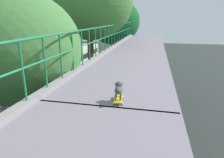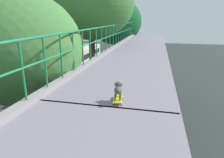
# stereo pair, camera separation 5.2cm
# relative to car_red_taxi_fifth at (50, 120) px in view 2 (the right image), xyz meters

# --- Properties ---
(car_red_taxi_fifth) EXTENTS (1.96, 4.36, 1.57)m
(car_red_taxi_fifth) POSITION_rel_car_red_taxi_fifth_xyz_m (0.00, 0.00, 0.00)
(car_red_taxi_fifth) COLOR red
(car_red_taxi_fifth) RESTS_ON ground
(car_yellow_cab_sixth) EXTENTS (1.91, 4.01, 1.53)m
(car_yellow_cab_sixth) POSITION_rel_car_red_taxi_fifth_xyz_m (-3.54, 3.56, -0.01)
(car_yellow_cab_sixth) COLOR gold
(car_yellow_cab_sixth) RESTS_ON ground
(car_grey_seventh) EXTENTS (1.72, 4.38, 1.36)m
(car_grey_seventh) POSITION_rel_car_red_taxi_fifth_xyz_m (0.32, 6.23, -0.04)
(car_grey_seventh) COLOR slate
(car_grey_seventh) RESTS_ON ground
(city_bus) EXTENTS (2.49, 11.76, 3.10)m
(city_bus) POSITION_rel_car_red_taxi_fifth_xyz_m (-3.77, 15.44, 1.08)
(city_bus) COLOR beige
(city_bus) RESTS_ON ground
(roadside_tree_mid) EXTENTS (4.13, 4.13, 8.13)m
(roadside_tree_mid) POSITION_rel_car_red_taxi_fifth_xyz_m (2.28, -4.82, 5.45)
(roadside_tree_mid) COLOR brown
(roadside_tree_mid) RESTS_ON ground
(roadside_tree_far) EXTENTS (5.74, 5.74, 10.70)m
(roadside_tree_far) POSITION_rel_car_red_taxi_fifth_xyz_m (2.33, 2.47, 7.52)
(roadside_tree_far) COLOR #4A322C
(roadside_tree_far) RESTS_ON ground
(roadside_tree_farthest) EXTENTS (5.49, 5.49, 9.26)m
(roadside_tree_farthest) POSITION_rel_car_red_taxi_fifth_xyz_m (2.29, 10.31, 6.17)
(roadside_tree_farthest) COLOR brown
(roadside_tree_farthest) RESTS_ON ground
(toy_skateboard) EXTENTS (0.26, 0.49, 0.08)m
(toy_skateboard) POSITION_rel_car_red_taxi_fifth_xyz_m (6.03, -6.89, 4.94)
(toy_skateboard) COLOR gold
(toy_skateboard) RESTS_ON overpass_deck
(small_dog) EXTENTS (0.20, 0.40, 0.32)m
(small_dog) POSITION_rel_car_red_taxi_fifth_xyz_m (6.02, -6.87, 5.15)
(small_dog) COLOR #434947
(small_dog) RESTS_ON toy_skateboard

